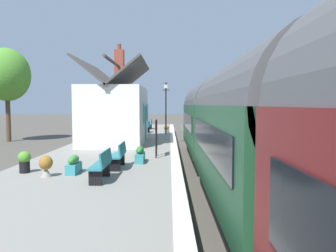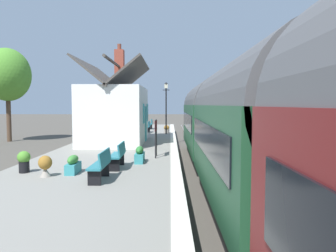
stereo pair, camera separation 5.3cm
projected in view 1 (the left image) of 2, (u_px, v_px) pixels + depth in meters
ground_plane at (193, 154)px, 19.25m from camera, size 160.00×160.00×0.00m
platform at (127, 148)px, 19.24m from camera, size 32.00×6.01×0.81m
platform_edge_coping at (173, 141)px, 19.20m from camera, size 32.00×0.36×0.02m
rail_near at (219, 153)px, 19.24m from camera, size 52.00×0.08×0.14m
rail_far at (196, 153)px, 19.25m from camera, size 52.00×0.08×0.14m
train at (256, 135)px, 8.51m from camera, size 26.74×2.73×4.32m
station_building at (116, 113)px, 18.39m from camera, size 6.29×3.55×5.95m
bench_mid_platform at (147, 126)px, 25.11m from camera, size 1.41×0.48×0.88m
bench_near_building at (102, 164)px, 9.18m from camera, size 1.40×0.44×0.88m
bench_by_lamp at (150, 124)px, 28.71m from camera, size 1.40×0.45×0.88m
bench_platform_end at (119, 155)px, 11.00m from camera, size 1.40×0.44×0.88m
planter_corner_building at (74, 165)px, 10.19m from camera, size 0.81×0.32×0.59m
planter_bench_left at (118, 124)px, 29.64m from camera, size 0.43×0.43×0.81m
planter_edge_near at (46, 166)px, 9.68m from camera, size 0.41×0.41×0.66m
planter_under_sign at (166, 129)px, 24.63m from camera, size 0.42×0.42×0.62m
planter_edge_far at (113, 128)px, 25.09m from camera, size 0.42×0.42×0.73m
planter_bench_right at (140, 155)px, 12.13m from camera, size 0.94×0.32×0.62m
planter_by_door at (24, 161)px, 10.27m from camera, size 0.41×0.41×0.70m
lamp_post_platform at (166, 98)px, 23.53m from camera, size 0.32×0.50×3.86m
station_sign_board at (156, 129)px, 13.30m from camera, size 0.96×0.06×1.57m
tree_far_left at (7, 75)px, 25.59m from camera, size 3.90×3.61×7.55m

